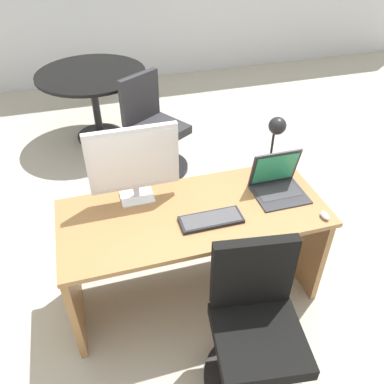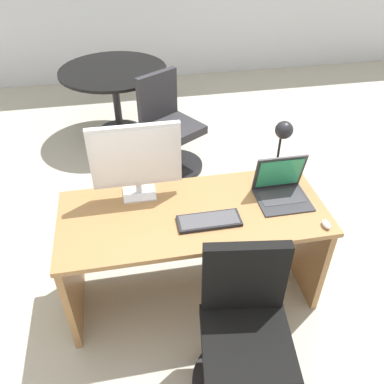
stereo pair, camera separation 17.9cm
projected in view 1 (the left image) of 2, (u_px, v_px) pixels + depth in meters
name	position (u px, v px, depth m)	size (l,w,h in m)	color
ground	(151.00, 173.00, 3.96)	(12.00, 12.00, 0.00)	#B7B2A3
desk	(191.00, 234.00, 2.55)	(1.59, 0.68, 0.74)	#9E7042
monitor	(133.00, 161.00, 2.31)	(0.53, 0.16, 0.48)	silver
laptop	(277.00, 179.00, 2.50)	(0.31, 0.28, 0.26)	#2D2D33
keyboard	(211.00, 220.00, 2.30)	(0.37, 0.14, 0.02)	black
mouse	(325.00, 216.00, 2.32)	(0.04, 0.08, 0.03)	silver
desk_lamp	(276.00, 134.00, 2.49)	(0.12, 0.14, 0.42)	black
office_chair	(255.00, 334.00, 2.15)	(0.56, 0.56, 0.91)	black
meeting_table	(93.00, 89.00, 4.18)	(1.12, 1.12, 0.75)	black
meeting_chair_near	(154.00, 133.00, 3.82)	(0.63, 0.64, 0.92)	black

